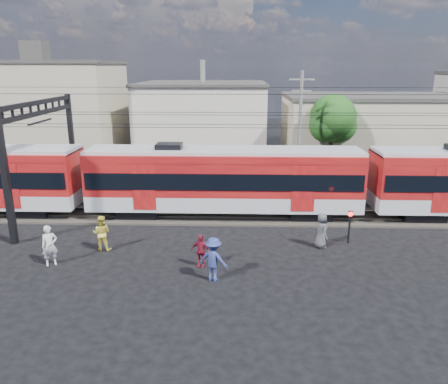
{
  "coord_description": "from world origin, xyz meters",
  "views": [
    {
      "loc": [
        1.47,
        -17.07,
        8.82
      ],
      "look_at": [
        0.78,
        5.0,
        2.42
      ],
      "focal_mm": 35.0,
      "sensor_mm": 36.0,
      "label": 1
    }
  ],
  "objects_px": {
    "pedestrian_a": "(50,246)",
    "pedestrian_c": "(214,259)",
    "commuter_train": "(227,178)",
    "crossing_signal": "(350,221)"
  },
  "relations": [
    {
      "from": "pedestrian_c",
      "to": "crossing_signal",
      "type": "height_order",
      "value": "pedestrian_c"
    },
    {
      "from": "pedestrian_a",
      "to": "pedestrian_c",
      "type": "height_order",
      "value": "pedestrian_c"
    },
    {
      "from": "commuter_train",
      "to": "pedestrian_a",
      "type": "xyz_separation_m",
      "value": [
        -7.95,
        -6.93,
        -1.45
      ]
    },
    {
      "from": "crossing_signal",
      "to": "commuter_train",
      "type": "bearing_deg",
      "value": 148.46
    },
    {
      "from": "pedestrian_a",
      "to": "pedestrian_c",
      "type": "xyz_separation_m",
      "value": [
        7.56,
        -1.3,
        0.02
      ]
    },
    {
      "from": "commuter_train",
      "to": "pedestrian_a",
      "type": "distance_m",
      "value": 10.64
    },
    {
      "from": "crossing_signal",
      "to": "pedestrian_c",
      "type": "bearing_deg",
      "value": -147.31
    },
    {
      "from": "commuter_train",
      "to": "crossing_signal",
      "type": "distance_m",
      "value": 7.55
    },
    {
      "from": "commuter_train",
      "to": "pedestrian_c",
      "type": "distance_m",
      "value": 8.36
    },
    {
      "from": "commuter_train",
      "to": "pedestrian_a",
      "type": "bearing_deg",
      "value": -138.92
    }
  ]
}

